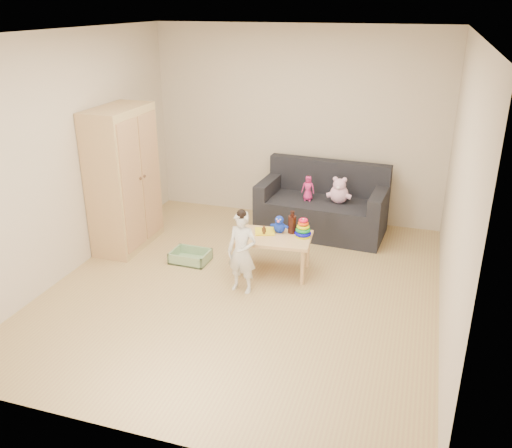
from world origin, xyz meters
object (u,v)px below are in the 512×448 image
(wardrobe, at_px, (124,179))
(toddler, at_px, (242,253))
(play_table, at_px, (272,254))
(sofa, at_px, (321,216))

(wardrobe, distance_m, toddler, 1.92)
(play_table, height_order, toddler, toddler)
(wardrobe, bearing_deg, sofa, 26.44)
(sofa, height_order, play_table, sofa)
(play_table, bearing_deg, wardrobe, 174.45)
(wardrobe, bearing_deg, play_table, -5.55)
(sofa, relative_size, play_table, 1.92)
(toddler, bearing_deg, wardrobe, 166.43)
(play_table, bearing_deg, sofa, 77.07)
(sofa, bearing_deg, play_table, -99.20)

